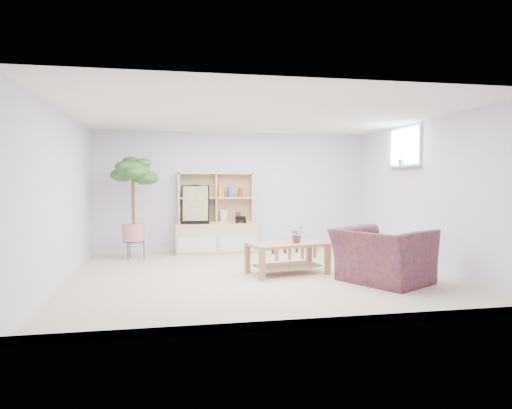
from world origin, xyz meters
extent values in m
cube|color=#BDB6A4|center=(0.00, 0.00, 0.00)|extent=(5.50, 5.00, 0.01)
cube|color=white|center=(0.00, 0.00, 2.40)|extent=(5.50, 5.00, 0.01)
cube|color=silver|center=(0.00, 2.50, 1.20)|extent=(5.50, 0.01, 2.40)
cube|color=silver|center=(0.00, -2.50, 1.20)|extent=(5.50, 0.01, 2.40)
cube|color=silver|center=(-2.75, 0.00, 1.20)|extent=(0.01, 5.00, 2.40)
cube|color=silver|center=(2.75, 0.00, 1.20)|extent=(0.01, 5.00, 2.40)
cube|color=silver|center=(2.67, 0.60, 1.68)|extent=(0.14, 1.00, 0.04)
imported|color=#1C491B|center=(0.63, 0.05, 0.60)|extent=(0.30, 0.29, 0.25)
imported|color=#18183A|center=(1.64, -0.79, 0.43)|extent=(1.46, 1.52, 0.87)
imported|color=#1E501C|center=(2.67, 0.63, 1.81)|extent=(0.13, 0.12, 0.22)
camera|label=1|loc=(-1.29, -6.67, 1.43)|focal=32.00mm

